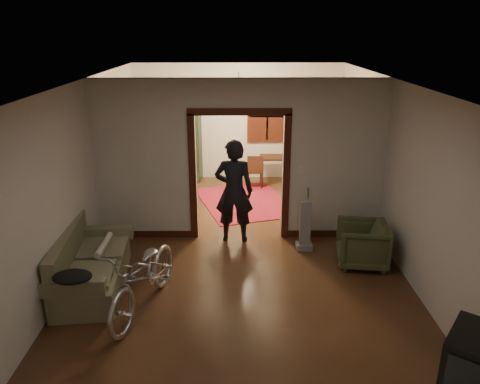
{
  "coord_description": "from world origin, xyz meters",
  "views": [
    {
      "loc": [
        -0.06,
        -7.02,
        3.56
      ],
      "look_at": [
        0.0,
        -0.3,
        1.2
      ],
      "focal_mm": 35.0,
      "sensor_mm": 36.0,
      "label": 1
    }
  ],
  "objects_px": {
    "sofa": "(92,261)",
    "bicycle": "(144,276)",
    "person": "(234,191)",
    "locker": "(181,143)",
    "armchair": "(362,244)",
    "desk": "(279,171)"
  },
  "relations": [
    {
      "from": "sofa",
      "to": "bicycle",
      "type": "xyz_separation_m",
      "value": [
        0.86,
        -0.57,
        0.07
      ]
    },
    {
      "from": "sofa",
      "to": "person",
      "type": "distance_m",
      "value": 2.62
    },
    {
      "from": "locker",
      "to": "sofa",
      "type": "bearing_deg",
      "value": -90.24
    },
    {
      "from": "bicycle",
      "to": "person",
      "type": "height_order",
      "value": "person"
    },
    {
      "from": "sofa",
      "to": "locker",
      "type": "height_order",
      "value": "locker"
    },
    {
      "from": "person",
      "to": "locker",
      "type": "distance_m",
      "value": 3.73
    },
    {
      "from": "armchair",
      "to": "locker",
      "type": "xyz_separation_m",
      "value": [
        -3.32,
        4.43,
        0.59
      ]
    },
    {
      "from": "armchair",
      "to": "desk",
      "type": "height_order",
      "value": "armchair"
    },
    {
      "from": "bicycle",
      "to": "armchair",
      "type": "height_order",
      "value": "bicycle"
    },
    {
      "from": "bicycle",
      "to": "desk",
      "type": "xyz_separation_m",
      "value": [
        2.24,
        5.28,
        -0.15
      ]
    },
    {
      "from": "sofa",
      "to": "bicycle",
      "type": "bearing_deg",
      "value": -38.78
    },
    {
      "from": "bicycle",
      "to": "desk",
      "type": "bearing_deg",
      "value": 81.52
    },
    {
      "from": "person",
      "to": "locker",
      "type": "relative_size",
      "value": 0.97
    },
    {
      "from": "bicycle",
      "to": "person",
      "type": "bearing_deg",
      "value": 75.98
    },
    {
      "from": "desk",
      "to": "armchair",
      "type": "bearing_deg",
      "value": -83.4
    },
    {
      "from": "bicycle",
      "to": "armchair",
      "type": "relative_size",
      "value": 2.41
    },
    {
      "from": "armchair",
      "to": "person",
      "type": "relative_size",
      "value": 0.42
    },
    {
      "from": "sofa",
      "to": "armchair",
      "type": "bearing_deg",
      "value": 3.95
    },
    {
      "from": "bicycle",
      "to": "locker",
      "type": "bearing_deg",
      "value": 105.85
    },
    {
      "from": "armchair",
      "to": "bicycle",
      "type": "bearing_deg",
      "value": -62.04
    },
    {
      "from": "bicycle",
      "to": "locker",
      "type": "relative_size",
      "value": 0.98
    },
    {
      "from": "bicycle",
      "to": "armchair",
      "type": "distance_m",
      "value": 3.42
    }
  ]
}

